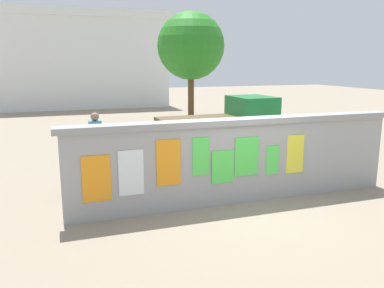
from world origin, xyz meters
The scene contains 9 objects.
ground centered at (0.00, 8.00, 0.00)m, with size 60.00×60.00×0.00m, color gray.
poster_wall centered at (-0.01, 0.00, 0.91)m, with size 7.29×0.42×1.77m.
auto_rickshaw_truck centered at (1.31, 3.87, 0.90)m, with size 3.65×1.61×1.85m.
motorcycle centered at (-2.64, 1.48, 0.46)m, with size 1.90×0.56×0.87m.
bicycle_near centered at (-2.21, 5.07, 0.36)m, with size 1.66×0.59×0.95m.
person_walking centered at (0.81, 1.03, 0.99)m, with size 0.47×0.47×1.62m.
person_bystander centered at (-2.61, 3.22, 0.99)m, with size 0.48×0.48×1.62m.
tree_roadside centered at (2.30, 9.85, 3.61)m, with size 3.00×3.00×5.12m.
building_background centered at (-2.78, 21.44, 3.08)m, with size 12.96×7.09×6.12m.
Camera 1 is at (-3.52, -7.19, 2.88)m, focal length 36.78 mm.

